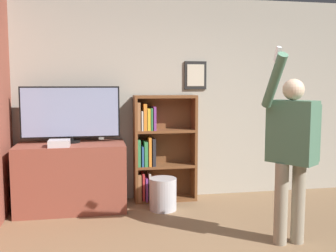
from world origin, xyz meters
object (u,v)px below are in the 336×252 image
Objects in this scene: television at (71,113)px; waste_bin at (163,194)px; game_console at (59,143)px; bookshelf at (158,150)px; person at (292,145)px.

television reaches higher than waste_bin.
game_console reaches higher than waste_bin.
television is at bearing -176.05° from bookshelf.
person is at bearing -50.08° from waste_bin.
bookshelf is (1.23, 0.39, -0.18)m from game_console.
person reaches higher than waste_bin.
bookshelf is at bearing 17.42° from game_console.
television is 2.67m from person.
television is 4.98× the size of game_console.
bookshelf is 0.64m from waste_bin.
bookshelf is (1.11, 0.08, -0.50)m from television.
television is 0.86× the size of bookshelf.
person reaches higher than television.
waste_bin is (-1.04, 1.24, -0.77)m from person.
game_console is (-0.12, -0.31, -0.32)m from television.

